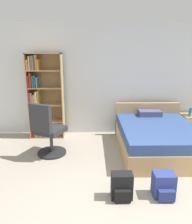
% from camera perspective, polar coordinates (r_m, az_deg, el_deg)
% --- Properties ---
extents(wall_back, '(9.00, 0.06, 2.60)m').
position_cam_1_polar(wall_back, '(5.25, 5.21, 8.27)').
color(wall_back, silver).
rests_on(wall_back, ground_plane).
extents(bookshelf, '(0.78, 0.32, 1.93)m').
position_cam_1_polar(bookshelf, '(5.14, -14.07, 3.39)').
color(bookshelf, tan).
rests_on(bookshelf, ground_plane).
extents(bed, '(1.49, 1.92, 0.80)m').
position_cam_1_polar(bed, '(4.62, 15.61, -6.32)').
color(bed, tan).
rests_on(bed, ground_plane).
extents(office_chair, '(0.66, 0.70, 1.06)m').
position_cam_1_polar(office_chair, '(4.24, -12.47, -5.15)').
color(office_chair, '#232326').
rests_on(office_chair, ground_plane).
extents(water_bottle, '(0.06, 0.06, 0.19)m').
position_cam_1_polar(water_bottle, '(5.44, 23.38, -0.10)').
color(water_bottle, teal).
rests_on(water_bottle, nightstand).
extents(backpack_blue, '(0.29, 0.30, 0.35)m').
position_cam_1_polar(backpack_blue, '(3.32, 17.29, -17.87)').
color(backpack_blue, navy).
rests_on(backpack_blue, ground_plane).
extents(backpack_black, '(0.29, 0.24, 0.37)m').
position_cam_1_polar(backpack_black, '(3.16, 6.76, -18.80)').
color(backpack_black, black).
rests_on(backpack_black, ground_plane).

